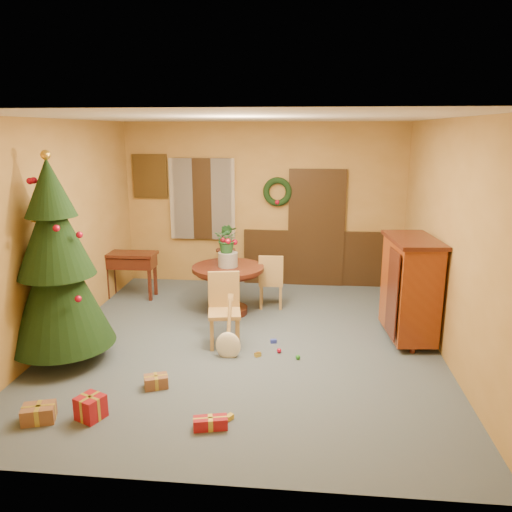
# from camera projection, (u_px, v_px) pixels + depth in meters

# --- Properties ---
(room_envelope) EXTENTS (5.50, 5.50, 5.50)m
(room_envelope) POSITION_uv_depth(u_px,v_px,m) (275.00, 224.00, 8.96)
(room_envelope) COLOR #35444E
(room_envelope) RESTS_ON ground
(dining_table) EXTENTS (1.09, 1.09, 0.75)m
(dining_table) POSITION_uv_depth(u_px,v_px,m) (228.00, 281.00, 7.60)
(dining_table) COLOR black
(dining_table) RESTS_ON floor
(urn) EXTENTS (0.30, 0.30, 0.22)m
(urn) POSITION_uv_depth(u_px,v_px,m) (228.00, 259.00, 7.52)
(urn) COLOR slate
(urn) RESTS_ON dining_table
(centerpiece_plant) EXTENTS (0.37, 0.32, 0.41)m
(centerpiece_plant) POSITION_uv_depth(u_px,v_px,m) (228.00, 239.00, 7.44)
(centerpiece_plant) COLOR #1E4C23
(centerpiece_plant) RESTS_ON urn
(chair_near) EXTENTS (0.48, 0.48, 0.95)m
(chair_near) POSITION_uv_depth(u_px,v_px,m) (224.00, 306.00, 6.53)
(chair_near) COLOR olive
(chair_near) RESTS_ON floor
(chair_far) EXTENTS (0.40, 0.40, 0.88)m
(chair_far) POSITION_uv_depth(u_px,v_px,m) (271.00, 279.00, 7.85)
(chair_far) COLOR olive
(chair_far) RESTS_ON floor
(guitar) EXTENTS (0.42, 0.54, 0.73)m
(guitar) POSITION_uv_depth(u_px,v_px,m) (228.00, 329.00, 6.15)
(guitar) COLOR #F3EBCB
(guitar) RESTS_ON floor
(plant_stand) EXTENTS (0.32, 0.32, 0.84)m
(plant_stand) POSITION_uv_depth(u_px,v_px,m) (226.00, 268.00, 8.34)
(plant_stand) COLOR black
(plant_stand) RESTS_ON floor
(stand_plant) EXTENTS (0.27, 0.24, 0.42)m
(stand_plant) POSITION_uv_depth(u_px,v_px,m) (225.00, 237.00, 8.21)
(stand_plant) COLOR #19471E
(stand_plant) RESTS_ON plant_stand
(christmas_tree) EXTENTS (1.23, 1.23, 2.54)m
(christmas_tree) POSITION_uv_depth(u_px,v_px,m) (57.00, 266.00, 5.86)
(christmas_tree) COLOR #382111
(christmas_tree) RESTS_ON floor
(writing_desk) EXTENTS (0.87, 0.43, 0.77)m
(writing_desk) POSITION_uv_depth(u_px,v_px,m) (130.00, 264.00, 8.35)
(writing_desk) COLOR black
(writing_desk) RESTS_ON floor
(sideboard) EXTENTS (0.68, 1.14, 1.40)m
(sideboard) POSITION_uv_depth(u_px,v_px,m) (410.00, 286.00, 6.59)
(sideboard) COLOR #5D200A
(sideboard) RESTS_ON floor
(gift_a) EXTENTS (0.36, 0.30, 0.16)m
(gift_a) POSITION_uv_depth(u_px,v_px,m) (39.00, 413.00, 4.85)
(gift_a) COLOR brown
(gift_a) RESTS_ON floor
(gift_b) EXTENTS (0.31, 0.31, 0.24)m
(gift_b) POSITION_uv_depth(u_px,v_px,m) (91.00, 407.00, 4.89)
(gift_b) COLOR maroon
(gift_b) RESTS_ON floor
(gift_c) EXTENTS (0.30, 0.26, 0.14)m
(gift_c) POSITION_uv_depth(u_px,v_px,m) (156.00, 382.00, 5.49)
(gift_c) COLOR brown
(gift_c) RESTS_ON floor
(gift_d) EXTENTS (0.34, 0.20, 0.12)m
(gift_d) POSITION_uv_depth(u_px,v_px,m) (210.00, 423.00, 4.73)
(gift_d) COLOR maroon
(gift_d) RESTS_ON floor
(toy_a) EXTENTS (0.09, 0.07, 0.05)m
(toy_a) POSITION_uv_depth(u_px,v_px,m) (273.00, 341.00, 6.64)
(toy_a) COLOR #2939B2
(toy_a) RESTS_ON floor
(toy_b) EXTENTS (0.06, 0.06, 0.06)m
(toy_b) POSITION_uv_depth(u_px,v_px,m) (298.00, 357.00, 6.16)
(toy_b) COLOR #258123
(toy_b) RESTS_ON floor
(toy_c) EXTENTS (0.09, 0.09, 0.05)m
(toy_c) POSITION_uv_depth(u_px,v_px,m) (230.00, 417.00, 4.88)
(toy_c) COLOR gold
(toy_c) RESTS_ON floor
(toy_d) EXTENTS (0.06, 0.06, 0.06)m
(toy_d) POSITION_uv_depth(u_px,v_px,m) (279.00, 351.00, 6.34)
(toy_d) COLOR #B60C29
(toy_d) RESTS_ON floor
(toy_e) EXTENTS (0.09, 0.09, 0.05)m
(toy_e) POSITION_uv_depth(u_px,v_px,m) (258.00, 355.00, 6.24)
(toy_e) COLOR gold
(toy_e) RESTS_ON floor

